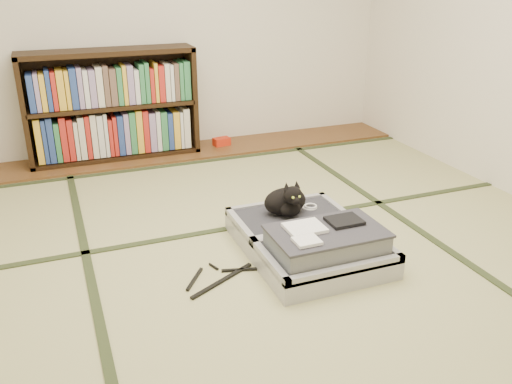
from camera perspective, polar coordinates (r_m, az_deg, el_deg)
name	(u,v)px	position (r m, az deg, el deg)	size (l,w,h in m)	color
floor	(270,254)	(3.17, 1.46, -6.57)	(4.50, 4.50, 0.00)	tan
wood_strip	(184,152)	(4.92, -7.56, 4.24)	(4.00, 0.50, 0.02)	brown
red_item	(222,142)	(5.03, -3.64, 5.33)	(0.15, 0.09, 0.07)	red
tatami_borders	(241,220)	(3.58, -1.59, -2.92)	(4.00, 4.50, 0.01)	#2D381E
bookcase	(112,107)	(4.77, -14.90, 8.61)	(1.41, 0.32, 0.92)	black
suitcase	(310,241)	(3.13, 5.73, -5.11)	(0.69, 0.93, 0.27)	#A5A5A9
cat	(287,201)	(3.31, 3.27, -0.98)	(0.31, 0.31, 0.25)	black
cable_coil	(310,207)	(3.44, 5.70, -1.56)	(0.10, 0.10, 0.02)	white
hanger	(220,277)	(2.95, -3.79, -8.94)	(0.45, 0.31, 0.01)	black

